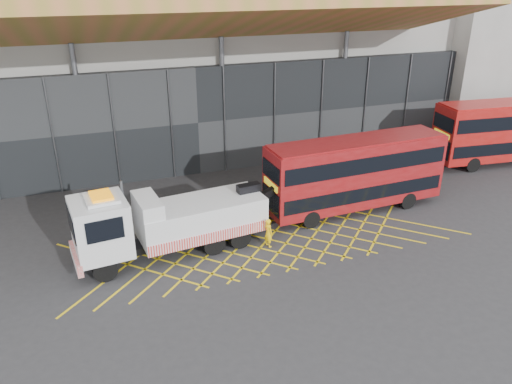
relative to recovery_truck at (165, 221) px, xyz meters
name	(u,v)px	position (x,y,z in m)	size (l,w,h in m)	color
ground_plane	(215,249)	(2.56, -0.41, -1.97)	(120.00, 120.00, 0.00)	#2D2D30
road_markings	(268,239)	(5.76, -0.41, -1.96)	(23.16, 7.16, 0.01)	yellow
construction_building	(174,41)	(4.48, 17.98, 7.01)	(55.00, 23.97, 18.00)	gray
east_building	(491,19)	(34.56, 15.59, 8.03)	(15.00, 12.00, 20.00)	gray
recovery_truck	(165,221)	(0.00, 0.00, 0.00)	(12.28, 4.01, 4.26)	black
bus_towed	(355,172)	(12.35, 1.41, 0.68)	(11.81, 3.22, 4.76)	maroon
bus_second	(511,129)	(28.37, 4.97, 0.80)	(12.49, 4.11, 4.99)	#9E0F0C
worker	(268,233)	(5.50, -1.15, -1.12)	(0.62, 0.41, 1.70)	yellow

